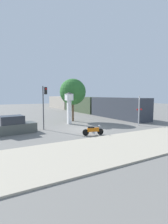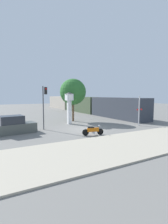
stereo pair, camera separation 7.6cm
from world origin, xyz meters
TOP-DOWN VIEW (x-y plane):
  - ground_plane at (0.00, 0.00)m, footprint 120.00×120.00m
  - sidewalk_strip at (0.00, -6.95)m, footprint 36.00×6.00m
  - motorcycle at (-0.91, -2.95)m, footprint 2.05×0.71m
  - clock_tower at (-0.11, 4.14)m, footprint 1.04×1.04m
  - freight_train at (9.53, 18.23)m, footprint 2.80×37.15m
  - traffic_light at (-4.08, 1.99)m, footprint 0.50×0.35m
  - railroad_crossing_signal at (6.90, -1.39)m, footprint 0.90×0.82m
  - street_tree at (1.40, 6.09)m, footprint 3.78×3.78m
  - parked_car at (-7.42, 1.61)m, footprint 4.38×2.27m

SIDE VIEW (x-z plane):
  - ground_plane at x=0.00m, z-range 0.00..0.00m
  - sidewalk_strip at x=0.00m, z-range 0.00..0.10m
  - motorcycle at x=-0.91m, z-range -0.02..0.91m
  - parked_car at x=-7.42m, z-range -0.15..1.65m
  - freight_train at x=9.53m, z-range 0.00..3.40m
  - railroad_crossing_signal at x=6.90m, z-range 0.17..3.90m
  - clock_tower at x=-0.11m, z-range 0.69..4.88m
  - traffic_light at x=-4.08m, z-range 0.87..5.68m
  - street_tree at x=1.40m, z-range 1.19..7.37m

